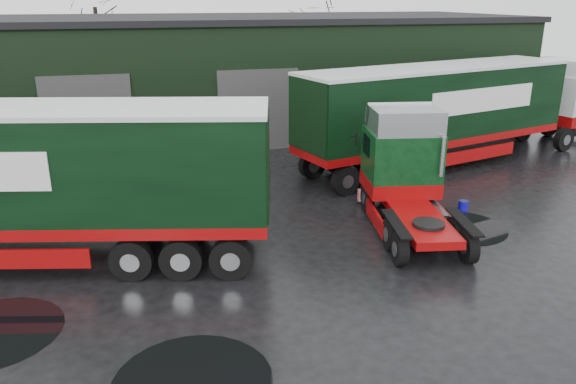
% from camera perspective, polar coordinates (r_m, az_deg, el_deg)
% --- Properties ---
extents(ground, '(100.00, 100.00, 0.00)m').
position_cam_1_polar(ground, '(15.36, 1.09, -9.21)').
color(ground, black).
extents(warehouse, '(32.40, 12.40, 6.30)m').
position_cam_1_polar(warehouse, '(33.73, -5.29, 12.06)').
color(warehouse, black).
rests_on(warehouse, ground).
extents(hero_tractor, '(3.75, 6.62, 3.87)m').
position_cam_1_polar(hero_tractor, '(18.15, 12.86, 1.49)').
color(hero_tractor, black).
rests_on(hero_tractor, ground).
extents(trailer_left, '(15.06, 6.46, 4.59)m').
position_cam_1_polar(trailer_left, '(17.53, -26.61, 0.48)').
color(trailer_left, silver).
rests_on(trailer_left, ground).
extents(lorry_right, '(17.52, 7.29, 4.55)m').
position_cam_1_polar(lorry_right, '(25.89, 14.74, 7.38)').
color(lorry_right, silver).
rests_on(lorry_right, ground).
extents(wash_bucket, '(0.42, 0.42, 0.34)m').
position_cam_1_polar(wash_bucket, '(21.30, 17.39, -1.29)').
color(wash_bucket, '#1108B7').
rests_on(wash_bucket, ground).
extents(tree_back_a, '(4.40, 4.40, 9.50)m').
position_cam_1_polar(tree_back_a, '(43.09, -18.75, 14.84)').
color(tree_back_a, black).
rests_on(tree_back_a, ground).
extents(tree_back_b, '(4.40, 4.40, 7.50)m').
position_cam_1_polar(tree_back_b, '(45.27, 2.68, 14.69)').
color(tree_back_b, black).
rests_on(tree_back_b, ground).
extents(puddle_0, '(3.26, 3.26, 0.01)m').
position_cam_1_polar(puddle_0, '(12.05, -9.68, -18.42)').
color(puddle_0, black).
rests_on(puddle_0, ground).
extents(puddle_1, '(3.06, 3.06, 0.01)m').
position_cam_1_polar(puddle_1, '(19.70, 17.10, -3.46)').
color(puddle_1, black).
rests_on(puddle_1, ground).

